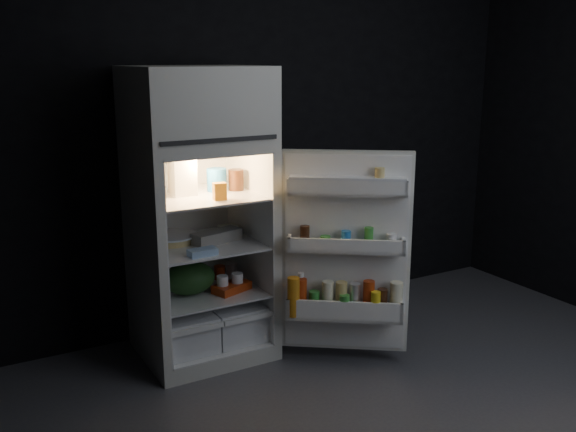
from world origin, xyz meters
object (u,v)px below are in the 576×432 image
milk_jug (182,175)px  refrigerator (198,205)px  egg_carton (216,236)px  fridge_door (346,258)px  yogurt_tray (232,287)px

milk_jug → refrigerator: bearing=-3.4°
refrigerator → egg_carton: 0.22m
refrigerator → egg_carton: (0.09, -0.07, -0.19)m
fridge_door → milk_jug: 1.09m
fridge_door → egg_carton: bearing=138.6°
refrigerator → yogurt_tray: bearing=-49.6°
milk_jug → yogurt_tray: size_ratio=1.03×
fridge_door → milk_jug: fridge_door is taller
milk_jug → fridge_door: bearing=-36.6°
refrigerator → egg_carton: refrigerator is taller
refrigerator → fridge_door: refrigerator is taller
egg_carton → yogurt_tray: 0.33m
egg_carton → refrigerator: bearing=128.3°
refrigerator → milk_jug: refrigerator is taller
milk_jug → yogurt_tray: (0.23, -0.17, -0.69)m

